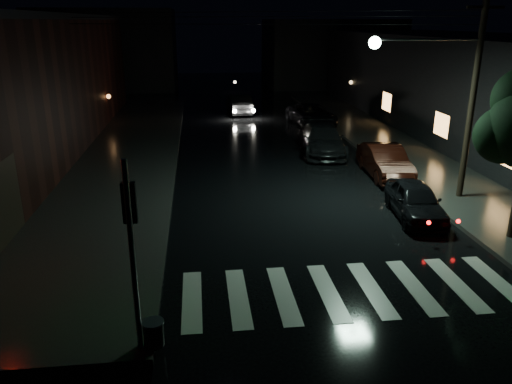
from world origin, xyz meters
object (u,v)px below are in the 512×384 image
object	(u,v)px
parked_car_c	(323,139)
parked_car_d	(312,115)
parked_car_a	(415,201)
oncoming_car	(239,104)
parked_car_b	(385,161)

from	to	relation	value
parked_car_c	parked_car_d	xyz separation A→B (m)	(1.14, 7.71, -0.06)
parked_car_a	parked_car_c	size ratio (longest dim) A/B	0.72
parked_car_a	parked_car_c	xyz separation A→B (m)	(-1.08, 9.58, 0.12)
parked_car_c	oncoming_car	xyz separation A→B (m)	(-3.43, 12.73, -0.02)
parked_car_c	parked_car_d	distance (m)	7.79
parked_car_d	oncoming_car	bearing A→B (deg)	124.92
parked_car_c	parked_car_d	size ratio (longest dim) A/B	1.03
parked_car_a	oncoming_car	distance (m)	22.76
parked_car_b	parked_car_c	xyz separation A→B (m)	(-1.80, 4.57, 0.04)
parked_car_a	parked_car_b	bearing A→B (deg)	88.24
parked_car_c	parked_car_d	bearing A→B (deg)	88.23
parked_car_a	parked_car_d	world-z (taller)	parked_car_d
parked_car_b	oncoming_car	bearing A→B (deg)	109.71
parked_car_a	parked_car_c	bearing A→B (deg)	102.85
parked_car_b	parked_car_c	bearing A→B (deg)	114.39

